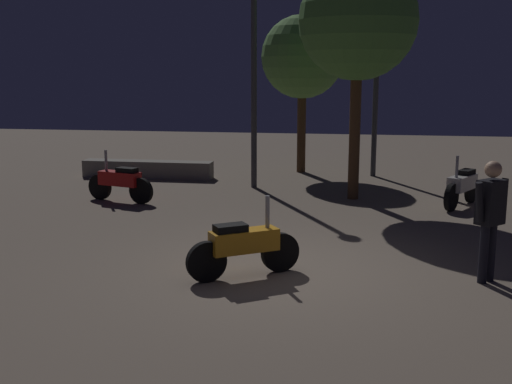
{
  "coord_description": "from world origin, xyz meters",
  "views": [
    {
      "loc": [
        1.0,
        -8.56,
        2.79
      ],
      "look_at": [
        -0.5,
        0.64,
        1.0
      ],
      "focal_mm": 44.26,
      "sensor_mm": 36.0,
      "label": 1
    }
  ],
  "objects_px": {
    "person_rider_beside": "(490,211)",
    "streetlamp_near": "(254,57)",
    "motorcycle_red_parked_left": "(120,182)",
    "streetlamp_far": "(377,69)",
    "motorcycle_orange_foreground": "(244,246)",
    "motorcycle_white_parked_right": "(462,186)"
  },
  "relations": [
    {
      "from": "motorcycle_red_parked_left",
      "to": "streetlamp_far",
      "type": "xyz_separation_m",
      "value": [
        5.47,
        4.37,
        2.39
      ]
    },
    {
      "from": "motorcycle_orange_foreground",
      "to": "motorcycle_white_parked_right",
      "type": "xyz_separation_m",
      "value": [
        3.67,
        5.24,
        0.0
      ]
    },
    {
      "from": "person_rider_beside",
      "to": "motorcycle_white_parked_right",
      "type": "bearing_deg",
      "value": 130.82
    },
    {
      "from": "streetlamp_near",
      "to": "streetlamp_far",
      "type": "distance_m",
      "value": 3.65
    },
    {
      "from": "person_rider_beside",
      "to": "streetlamp_near",
      "type": "xyz_separation_m",
      "value": [
        -4.23,
        6.42,
        2.13
      ]
    },
    {
      "from": "motorcycle_red_parked_left",
      "to": "streetlamp_near",
      "type": "xyz_separation_m",
      "value": [
        2.58,
        2.17,
        2.67
      ]
    },
    {
      "from": "person_rider_beside",
      "to": "streetlamp_near",
      "type": "distance_m",
      "value": 7.98
    },
    {
      "from": "motorcycle_orange_foreground",
      "to": "streetlamp_far",
      "type": "height_order",
      "value": "streetlamp_far"
    },
    {
      "from": "motorcycle_orange_foreground",
      "to": "streetlamp_far",
      "type": "relative_size",
      "value": 0.33
    },
    {
      "from": "motorcycle_red_parked_left",
      "to": "streetlamp_far",
      "type": "height_order",
      "value": "streetlamp_far"
    },
    {
      "from": "person_rider_beside",
      "to": "streetlamp_near",
      "type": "relative_size",
      "value": 0.34
    },
    {
      "from": "streetlamp_near",
      "to": "motorcycle_white_parked_right",
      "type": "bearing_deg",
      "value": -17.87
    },
    {
      "from": "motorcycle_orange_foreground",
      "to": "streetlamp_near",
      "type": "bearing_deg",
      "value": 64.9
    },
    {
      "from": "motorcycle_white_parked_right",
      "to": "streetlamp_far",
      "type": "height_order",
      "value": "streetlamp_far"
    },
    {
      "from": "streetlamp_far",
      "to": "person_rider_beside",
      "type": "bearing_deg",
      "value": -81.2
    },
    {
      "from": "motorcycle_orange_foreground",
      "to": "motorcycle_red_parked_left",
      "type": "relative_size",
      "value": 0.89
    },
    {
      "from": "motorcycle_red_parked_left",
      "to": "person_rider_beside",
      "type": "relative_size",
      "value": 0.99
    },
    {
      "from": "motorcycle_orange_foreground",
      "to": "motorcycle_white_parked_right",
      "type": "height_order",
      "value": "same"
    },
    {
      "from": "motorcycle_orange_foreground",
      "to": "person_rider_beside",
      "type": "bearing_deg",
      "value": -27.88
    },
    {
      "from": "motorcycle_white_parked_right",
      "to": "streetlamp_near",
      "type": "distance_m",
      "value": 5.57
    },
    {
      "from": "motorcycle_red_parked_left",
      "to": "motorcycle_white_parked_right",
      "type": "height_order",
      "value": "same"
    },
    {
      "from": "streetlamp_far",
      "to": "streetlamp_near",
      "type": "bearing_deg",
      "value": -142.83
    }
  ]
}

